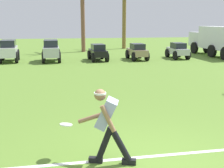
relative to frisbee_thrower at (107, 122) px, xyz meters
The scene contains 11 objects.
field_line_paint 1.08m from the frisbee_thrower, ahead, with size 22.34×0.10×0.01m, color white.
frisbee_thrower is the anchor object (origin of this frame).
frisbee_in_flight 0.85m from the frisbee_thrower, 150.05° to the left, with size 0.34×0.34×0.06m.
parked_car_slot_b 14.98m from the frisbee_thrower, 106.45° to the left, with size 1.36×2.43×1.40m.
parked_car_slot_c 14.08m from the frisbee_thrower, 96.30° to the left, with size 1.25×2.39×1.40m.
parked_car_slot_d 14.01m from the frisbee_thrower, 83.80° to the left, with size 1.25×2.27×1.10m.
parked_car_slot_e 14.52m from the frisbee_thrower, 73.14° to the left, with size 1.19×2.24×1.10m.
parked_car_slot_f 15.88m from the frisbee_thrower, 62.89° to the left, with size 1.08×2.20×1.10m.
box_truck 18.25m from the frisbee_thrower, 54.80° to the left, with size 1.62×5.95×2.20m.
palm_tree_far_left 19.86m from the frisbee_thrower, 87.27° to the left, with size 3.28×3.16×5.21m.
palm_tree_left_of_centre 22.59m from the frisbee_thrower, 77.13° to the left, with size 3.53×3.37×5.44m.
Camera 1 is at (-1.45, -4.28, 2.57)m, focal length 45.00 mm.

